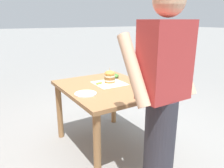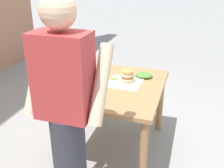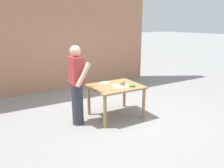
{
  "view_description": "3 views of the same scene",
  "coord_description": "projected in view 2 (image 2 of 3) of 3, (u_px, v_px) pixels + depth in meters",
  "views": [
    {
      "loc": [
        1.18,
        2.0,
        1.46
      ],
      "look_at": [
        0.0,
        0.1,
        0.8
      ],
      "focal_mm": 35.0,
      "sensor_mm": 36.0,
      "label": 1
    },
    {
      "loc": [
        -0.68,
        2.27,
        1.79
      ],
      "look_at": [
        0.0,
        0.1,
        0.8
      ],
      "focal_mm": 42.0,
      "sensor_mm": 36.0,
      "label": 2
    },
    {
      "loc": [
        -4.07,
        2.45,
        2.11
      ],
      "look_at": [
        0.0,
        0.1,
        0.8
      ],
      "focal_mm": 35.0,
      "sensor_mm": 36.0,
      "label": 3
    }
  ],
  "objects": [
    {
      "name": "serving_paper",
      "position": [
        124.0,
        83.0,
        2.63
      ],
      "size": [
        0.35,
        0.35,
        0.0
      ],
      "primitive_type": "cube",
      "rotation": [
        0.0,
        0.0,
        -0.03
      ],
      "color": "white",
      "rests_on": "patio_table"
    },
    {
      "name": "sandwich",
      "position": [
        127.0,
        75.0,
        2.62
      ],
      "size": [
        0.13,
        0.13,
        0.18
      ],
      "color": "gold",
      "rests_on": "serving_paper"
    },
    {
      "name": "side_salad",
      "position": [
        144.0,
        75.0,
        2.75
      ],
      "size": [
        0.18,
        0.14,
        0.05
      ],
      "primitive_type": "ellipsoid",
      "color": "#477F33",
      "rests_on": "patio_table"
    },
    {
      "name": "diner_across_table",
      "position": [
        67.0,
        117.0,
        1.76
      ],
      "size": [
        0.55,
        0.35,
        1.69
      ],
      "color": "#33333D",
      "rests_on": "ground"
    },
    {
      "name": "patio_table",
      "position": [
        115.0,
        95.0,
        2.63
      ],
      "size": [
        0.93,
        1.12,
        0.75
      ],
      "color": "#9E7247",
      "rests_on": "ground"
    },
    {
      "name": "ground_plane",
      "position": [
        115.0,
        147.0,
        2.89
      ],
      "size": [
        80.0,
        80.0,
        0.0
      ],
      "primitive_type": "plane",
      "color": "gray"
    },
    {
      "name": "side_plate_with_forks",
      "position": [
        80.0,
        85.0,
        2.57
      ],
      "size": [
        0.22,
        0.22,
        0.02
      ],
      "color": "white",
      "rests_on": "patio_table"
    },
    {
      "name": "pickle_spear",
      "position": [
        114.0,
        79.0,
        2.69
      ],
      "size": [
        0.08,
        0.04,
        0.02
      ],
      "primitive_type": "cylinder",
      "rotation": [
        0.0,
        1.57,
        0.22
      ],
      "color": "#8EA83D",
      "rests_on": "serving_paper"
    }
  ]
}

